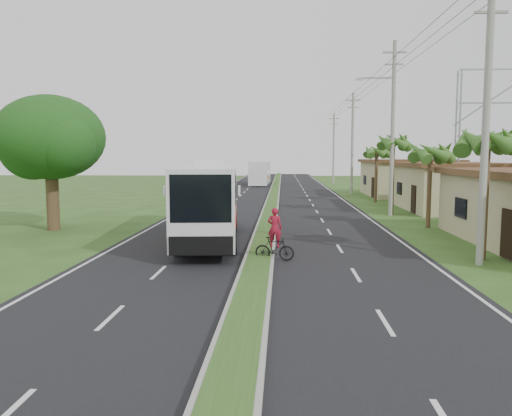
{
  "coord_description": "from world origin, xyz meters",
  "views": [
    {
      "loc": [
        0.92,
        -17.28,
        4.16
      ],
      "look_at": [
        -0.29,
        5.37,
        1.8
      ],
      "focal_mm": 35.0,
      "sensor_mm": 36.0,
      "label": 1
    }
  ],
  "objects": [
    {
      "name": "ground",
      "position": [
        0.0,
        0.0,
        0.0
      ],
      "size": [
        180.0,
        180.0,
        0.0
      ],
      "primitive_type": "plane",
      "color": "#304A1B",
      "rests_on": "ground"
    },
    {
      "name": "palm_verge_b",
      "position": [
        9.4,
        12.0,
        4.36
      ],
      "size": [
        2.4,
        2.4,
        5.05
      ],
      "color": "#473321",
      "rests_on": "ground"
    },
    {
      "name": "median_strip",
      "position": [
        0.0,
        20.0,
        0.1
      ],
      "size": [
        1.2,
        160.0,
        0.18
      ],
      "color": "gray",
      "rests_on": "ground"
    },
    {
      "name": "palm_verge_c",
      "position": [
        8.8,
        19.0,
        5.12
      ],
      "size": [
        2.4,
        2.4,
        5.85
      ],
      "color": "#473321",
      "rests_on": "ground"
    },
    {
      "name": "palm_verge_a",
      "position": [
        9.0,
        3.0,
        4.74
      ],
      "size": [
        2.4,
        2.4,
        5.45
      ],
      "color": "#473321",
      "rests_on": "ground"
    },
    {
      "name": "lane_edge_right",
      "position": [
        6.7,
        20.0,
        0.0
      ],
      "size": [
        0.12,
        160.0,
        0.01
      ],
      "primitive_type": "cube",
      "color": "silver",
      "rests_on": "ground"
    },
    {
      "name": "road_asphalt",
      "position": [
        0.0,
        20.0,
        0.01
      ],
      "size": [
        14.0,
        160.0,
        0.02
      ],
      "primitive_type": "cube",
      "color": "black",
      "rests_on": "ground"
    },
    {
      "name": "utility_pole_c",
      "position": [
        8.5,
        38.0,
        5.67
      ],
      "size": [
        1.6,
        0.28,
        11.0
      ],
      "color": "gray",
      "rests_on": "ground"
    },
    {
      "name": "palm_verge_d",
      "position": [
        9.3,
        28.0,
        4.55
      ],
      "size": [
        2.4,
        2.4,
        5.25
      ],
      "color": "#473321",
      "rests_on": "ground"
    },
    {
      "name": "motorcyclist",
      "position": [
        0.61,
        2.32,
        0.77
      ],
      "size": [
        1.63,
        0.68,
        2.14
      ],
      "rotation": [
        0.0,
        0.0,
        -0.15
      ],
      "color": "black",
      "rests_on": "ground"
    },
    {
      "name": "coach_bus_main",
      "position": [
        -2.68,
        7.21,
        2.18
      ],
      "size": [
        3.65,
        12.46,
        3.97
      ],
      "rotation": [
        0.0,
        0.0,
        0.09
      ],
      "color": "silver",
      "rests_on": "ground"
    },
    {
      "name": "shop_far",
      "position": [
        14.0,
        36.0,
        1.93
      ],
      "size": [
        8.6,
        11.6,
        3.82
      ],
      "color": "tan",
      "rests_on": "ground"
    },
    {
      "name": "coach_bus_far",
      "position": [
        -2.36,
        55.64,
        1.94
      ],
      "size": [
        2.75,
        11.78,
        3.42
      ],
      "rotation": [
        0.0,
        0.0,
        -0.02
      ],
      "color": "white",
      "rests_on": "ground"
    },
    {
      "name": "utility_pole_b",
      "position": [
        8.47,
        18.0,
        6.26
      ],
      "size": [
        3.2,
        0.28,
        12.0
      ],
      "color": "gray",
      "rests_on": "ground"
    },
    {
      "name": "shop_mid",
      "position": [
        14.0,
        22.0,
        1.86
      ],
      "size": [
        7.6,
        10.6,
        3.67
      ],
      "color": "tan",
      "rests_on": "ground"
    },
    {
      "name": "lane_edge_left",
      "position": [
        -6.7,
        20.0,
        0.0
      ],
      "size": [
        0.12,
        160.0,
        0.01
      ],
      "primitive_type": "cube",
      "color": "silver",
      "rests_on": "ground"
    },
    {
      "name": "shade_tree",
      "position": [
        -12.11,
        10.02,
        5.03
      ],
      "size": [
        6.3,
        6.0,
        7.54
      ],
      "color": "#473321",
      "rests_on": "ground"
    },
    {
      "name": "utility_pole_d",
      "position": [
        8.5,
        58.0,
        5.42
      ],
      "size": [
        1.6,
        0.28,
        10.5
      ],
      "color": "gray",
      "rests_on": "ground"
    },
    {
      "name": "utility_pole_a",
      "position": [
        8.5,
        2.0,
        5.67
      ],
      "size": [
        1.6,
        0.28,
        11.0
      ],
      "color": "gray",
      "rests_on": "ground"
    }
  ]
}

